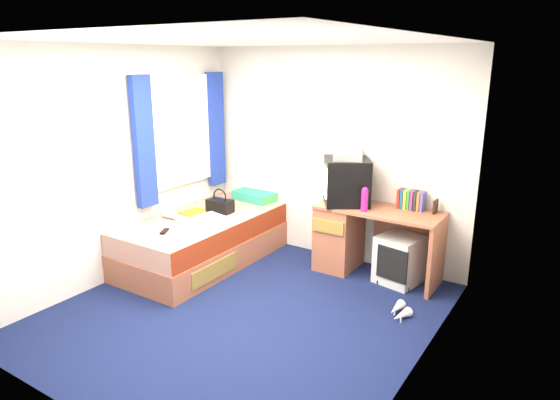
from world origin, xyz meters
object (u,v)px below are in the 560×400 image
Objects in this scene: colour_swatch_fan at (182,229)px; vcr at (348,155)px; remote_control at (164,231)px; pillow at (256,196)px; aerosol_can at (368,198)px; towel at (211,221)px; water_bottle at (171,216)px; storage_cube at (399,259)px; pink_water_bottle at (364,201)px; white_heels at (399,312)px; bed at (203,240)px; handbag at (220,205)px; desk at (354,235)px; crt_tv at (346,181)px; picture_frame at (435,207)px; magazine at (194,212)px.

vcr is at bearing 42.32° from colour_swatch_fan.
pillow is at bearing 59.73° from remote_control.
pillow is 1.50m from remote_control.
towel is (-1.41, -0.89, -0.26)m from aerosol_can.
vcr is 2.09× the size of water_bottle.
pink_water_bottle is (-0.36, -0.13, 0.61)m from storage_cube.
white_heels is at bearing -41.93° from pink_water_bottle.
towel is (-1.15, -0.91, -0.69)m from vcr.
handbag reaches higher than bed.
handbag is 1.91× the size of remote_control.
vcr reaches higher than aerosol_can.
desk reaches higher than pillow.
crt_tv is 2.20× the size of towel.
pillow is at bearing 168.36° from pink_water_bottle.
pink_water_bottle is 1.01× the size of colour_swatch_fan.
picture_frame is at bearing 23.49° from water_bottle.
handbag is at bearing 95.60° from colour_swatch_fan.
towel reaches higher than water_bottle.
remote_control is (-1.40, -1.33, -0.73)m from vcr.
desk is 1.14m from white_heels.
towel is at bearing 7.09° from water_bottle.
pink_water_bottle is (0.29, -0.17, -0.13)m from crt_tv.
handbag is at bearing 117.69° from towel.
magazine is (-0.30, -0.82, -0.05)m from pillow.
vcr reaches higher than desk.
towel is at bearing -27.35° from magazine.
aerosol_can reaches higher than water_bottle.
vcr is (0.00, 0.00, 0.28)m from crt_tv.
towel is at bearing -175.10° from white_heels.
desk is at bearing -165.99° from picture_frame.
aerosol_can is 0.67× the size of towel.
picture_frame is 2.77m from remote_control.
aerosol_can is at bearing 99.16° from pink_water_bottle.
remote_control is (-2.05, -1.29, 0.30)m from storage_cube.
pillow is 3.73× the size of picture_frame.
vcr is at bearing 178.14° from desk.
aerosol_can is at bearing 54.87° from crt_tv.
pink_water_bottle is 1.11× the size of water_bottle.
aerosol_can is at bearing 19.01° from magazine.
remote_control is at bearing -144.51° from picture_frame.
vcr is at bearing -167.63° from picture_frame.
bed is 1.92m from aerosol_can.
storage_cube is 2.02m from towel.
aerosol_can is 1.25× the size of remote_control.
magazine is at bearing -160.99° from aerosol_can.
desk is 9.29× the size of picture_frame.
vcr is 1.49× the size of magazine.
magazine reaches higher than bed.
white_heels is (2.32, 0.01, -0.23)m from bed.
handbag is (-1.49, -0.48, 0.22)m from desk.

